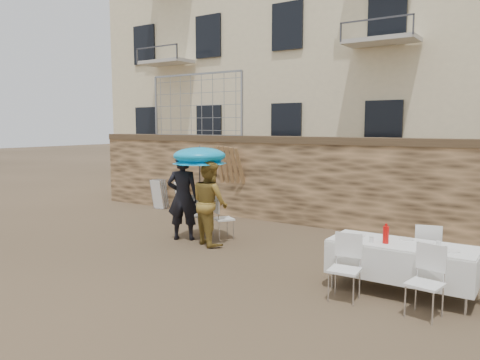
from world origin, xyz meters
The scene contains 16 objects.
ground centered at (0.00, 0.00, 0.00)m, with size 80.00×80.00×0.00m, color brown.
stone_wall centered at (0.00, 5.00, 1.10)m, with size 13.00×0.50×2.20m, color olive.
chain_link_fence centered at (-3.00, 5.00, 3.10)m, with size 3.20×0.06×1.80m, color gray, non-canonical shape.
man_suit centered at (-0.97, 1.98, 0.96)m, with size 0.70×0.46×1.91m, color black.
woman_dress centered at (-0.22, 1.98, 0.90)m, with size 0.87×0.68×1.79m, color #B99038.
umbrella centered at (-0.57, 2.08, 1.81)m, with size 1.18×1.18×1.93m.
couple_chair_left centered at (-0.97, 2.53, 0.48)m, with size 0.48×0.48×0.96m, color white, non-canonical shape.
couple_chair_right centered at (-0.27, 2.53, 0.48)m, with size 0.48×0.48×0.96m, color white, non-canonical shape.
banquet_table centered at (3.95, 1.23, 0.73)m, with size 2.10×0.85×0.78m.
soda_bottle centered at (3.75, 1.08, 0.91)m, with size 0.09×0.09×0.26m, color red.
table_chair_front_left centered at (3.35, 0.48, 0.48)m, with size 0.48×0.48×0.96m, color white, non-canonical shape.
table_chair_front_right centered at (4.45, 0.48, 0.48)m, with size 0.48×0.48×0.96m, color white, non-canonical shape.
table_chair_back centered at (4.15, 2.03, 0.48)m, with size 0.48×0.48×0.96m, color white, non-canonical shape.
chair_stack_left centered at (-4.10, 4.67, 0.46)m, with size 0.46×0.40×0.92m, color white, non-canonical shape.
chair_stack_right centered at (-3.20, 4.67, 0.46)m, with size 0.46×0.32×0.92m, color white, non-canonical shape.
wood_planks centered at (-1.60, 4.74, 1.00)m, with size 0.70×0.20×2.00m, color #A37749, non-canonical shape.
Camera 1 is at (5.72, -5.79, 2.53)m, focal length 35.00 mm.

